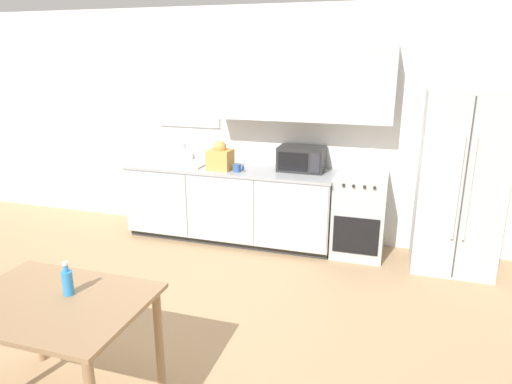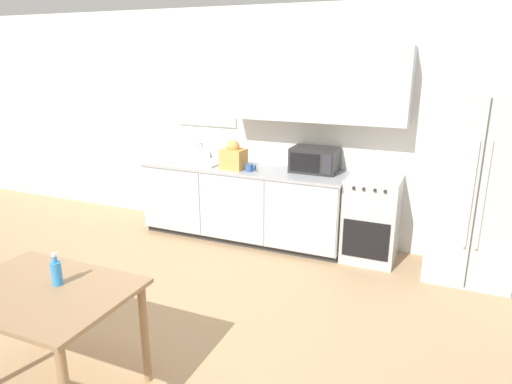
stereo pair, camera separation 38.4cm
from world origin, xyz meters
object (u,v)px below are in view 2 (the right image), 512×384
Objects in this scene: oven_range at (372,219)px; refrigerator at (476,189)px; drink_bottle at (56,272)px; coffee_mug at (250,168)px; dining_table at (43,306)px; microwave at (315,160)px.

refrigerator is at bearing -2.45° from oven_range.
drink_bottle is (-1.49, -2.87, 0.39)m from oven_range.
oven_range is 7.61× the size of coffee_mug.
refrigerator is 3.75m from drink_bottle.
coffee_mug and drink_bottle have the same top height.
dining_table is at bearing -117.25° from drink_bottle.
oven_range is 3.26m from drink_bottle.
coffee_mug reaches higher than dining_table.
dining_table is (-1.54, -2.97, 0.19)m from oven_range.
coffee_mug is at bearing -176.34° from refrigerator.
refrigerator is 8.59× the size of drink_bottle.
microwave is at bearing 172.63° from oven_range.
refrigerator is 2.33m from coffee_mug.
refrigerator is at bearing -4.50° from microwave.
refrigerator is 1.66× the size of dining_table.
coffee_mug is 2.80m from dining_table.
coffee_mug is (-1.36, -0.19, 0.48)m from oven_range.
dining_table is 5.16× the size of drink_bottle.
coffee_mug is 2.69m from drink_bottle.
refrigerator is 15.27× the size of coffee_mug.
microwave is 4.28× the size of coffee_mug.
refrigerator reaches higher than coffee_mug.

